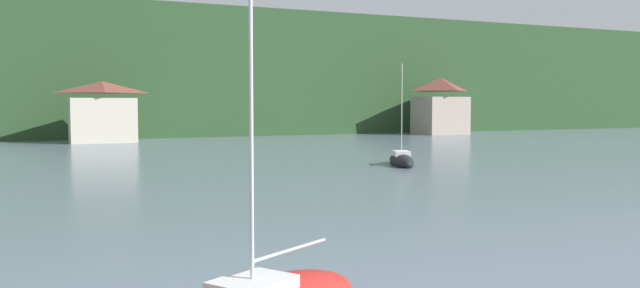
% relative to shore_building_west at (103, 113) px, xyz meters
% --- Properties ---
extents(wooded_hillside, '(352.00, 70.06, 35.64)m').
position_rel_shore_building_west_xyz_m(wooded_hillside, '(4.85, 46.18, 3.81)').
color(wooded_hillside, '#264223').
rests_on(wooded_hillside, ground_plane).
extents(shore_building_west, '(7.18, 3.83, 6.65)m').
position_rel_shore_building_west_xyz_m(shore_building_west, '(0.00, 0.00, 0.00)').
color(shore_building_west, '#BCB29E').
rests_on(shore_building_west, ground_plane).
extents(shore_building_westcentral, '(6.61, 5.58, 7.80)m').
position_rel_shore_building_west_xyz_m(shore_building_westcentral, '(44.65, 0.83, 0.57)').
color(shore_building_westcentral, gray).
rests_on(shore_building_westcentral, ground_plane).
extents(sailboat_far_5, '(3.25, 5.36, 7.29)m').
position_rel_shore_building_west_xyz_m(sailboat_far_5, '(15.48, -35.99, -2.92)').
color(sailboat_far_5, black).
rests_on(sailboat_far_5, ground_plane).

